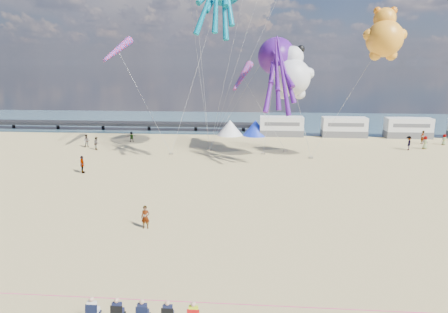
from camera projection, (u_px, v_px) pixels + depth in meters
ground at (220, 254)px, 23.66m from camera, size 120.00×120.00×0.00m
water at (245, 121)px, 77.03m from camera, size 120.00×120.00×0.00m
pier at (80, 123)px, 68.30m from camera, size 60.00×3.00×0.50m
motorhome_0 at (281, 126)px, 61.67m from camera, size 6.60×2.50×3.00m
motorhome_1 at (344, 127)px, 60.94m from camera, size 6.60×2.50×3.00m
motorhome_2 at (408, 128)px, 60.20m from camera, size 6.60×2.50×3.00m
tent_white at (230, 128)px, 62.36m from camera, size 4.00×4.00×2.40m
tent_blue at (255, 128)px, 62.05m from camera, size 4.00×4.00×2.40m
spectator_row at (143, 311)px, 17.13m from camera, size 6.10×0.90×1.30m
rope_line at (210, 303)px, 18.81m from camera, size 34.00×0.03×0.03m
standing_person at (145, 217)px, 27.17m from camera, size 0.60×0.40×1.61m
beachgoer_0 at (444, 140)px, 54.91m from camera, size 0.63×0.49×1.50m
beachgoer_1 at (97, 143)px, 51.90m from camera, size 0.87×0.97×1.67m
beachgoer_2 at (409, 143)px, 51.65m from camera, size 1.00×1.10×1.84m
beachgoer_3 at (82, 164)px, 40.89m from camera, size 0.91×1.28×1.80m
beachgoer_4 at (132, 137)px, 57.26m from camera, size 0.94×0.71×1.48m
beachgoer_5 at (422, 137)px, 55.71m from camera, size 1.64×1.58×1.86m
beachgoer_6 at (425, 143)px, 52.28m from camera, size 0.71×0.56×1.72m
beachgoer_7 at (87, 141)px, 53.40m from camera, size 0.92×0.70×1.68m
sandbag_a at (171, 154)px, 49.22m from camera, size 0.50×0.35×0.22m
sandbag_b at (263, 153)px, 49.48m from camera, size 0.50×0.35×0.22m
sandbag_c at (311, 158)px, 47.24m from camera, size 0.50×0.35×0.22m
sandbag_d at (286, 151)px, 50.90m from camera, size 0.50×0.35×0.22m
sandbag_e at (210, 150)px, 51.67m from camera, size 0.50×0.35×0.22m
kite_octopus_purple at (277, 56)px, 45.62m from camera, size 6.75×10.11×10.66m
kite_panda at (292, 77)px, 43.82m from camera, size 6.25×6.08×6.92m
kite_teddy_orange at (385, 39)px, 40.78m from camera, size 5.45×5.26×6.35m
windsock_left at (118, 50)px, 49.56m from camera, size 2.04×7.66×7.58m
windsock_mid at (242, 76)px, 49.21m from camera, size 2.79×6.77×6.75m
windsock_right at (267, 53)px, 46.82m from camera, size 1.98×5.06×4.99m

